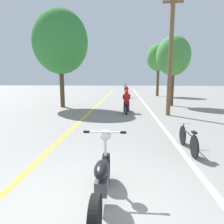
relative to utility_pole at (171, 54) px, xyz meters
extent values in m
plane|color=gray|center=(-2.98, -8.71, -3.44)|extent=(120.00, 120.00, 0.00)
cube|color=yellow|center=(-4.68, 3.46, -3.43)|extent=(0.14, 48.00, 0.01)
cube|color=white|center=(-0.83, 3.46, -3.43)|extent=(0.14, 48.00, 0.01)
cylinder|color=brown|center=(0.00, 0.00, -0.09)|extent=(0.24, 0.24, 6.69)
cube|color=brown|center=(0.00, 0.00, 2.65)|extent=(1.10, 0.10, 0.12)
cylinder|color=#513A23|center=(1.12, 4.23, -1.95)|extent=(0.32, 0.32, 2.97)
ellipsoid|color=#42893D|center=(1.12, 4.23, 0.35)|extent=(2.56, 2.30, 2.94)
cylinder|color=#513A23|center=(1.48, 13.35, -1.58)|extent=(0.32, 0.32, 3.72)
ellipsoid|color=#42893D|center=(1.48, 13.35, 1.17)|extent=(2.80, 2.52, 3.22)
cylinder|color=#513A23|center=(-7.09, 2.92, -1.73)|extent=(0.32, 0.32, 3.42)
ellipsoid|color=#337F38|center=(-7.09, 2.92, 1.22)|extent=(3.90, 3.51, 4.49)
cylinder|color=black|center=(-2.84, -7.81, -3.13)|extent=(0.12, 0.61, 0.61)
cylinder|color=black|center=(-2.84, -9.26, -3.13)|extent=(0.12, 0.61, 0.61)
ellipsoid|color=black|center=(-2.84, -8.54, -2.80)|extent=(0.24, 0.57, 0.23)
cube|color=#4C4C51|center=(-2.84, -8.54, -3.08)|extent=(0.20, 0.36, 0.24)
cylinder|color=silver|center=(-2.84, -7.90, -2.73)|extent=(0.06, 0.23, 0.81)
cylinder|color=silver|center=(-2.84, -7.99, -2.34)|extent=(0.68, 0.04, 0.04)
cylinder|color=black|center=(-3.18, -7.99, -2.34)|extent=(0.11, 0.05, 0.05)
cylinder|color=black|center=(-2.50, -7.99, -2.34)|extent=(0.11, 0.05, 0.05)
sphere|color=silver|center=(-2.84, -7.90, -2.42)|extent=(0.22, 0.22, 0.22)
cylinder|color=black|center=(-2.38, 1.46, -3.10)|extent=(0.12, 0.67, 0.67)
cylinder|color=black|center=(-2.38, 0.10, -3.10)|extent=(0.12, 0.67, 0.67)
cube|color=maroon|center=(-2.38, 0.78, -2.92)|extent=(0.20, 0.87, 0.28)
cylinder|color=silver|center=(-2.38, 1.36, -2.42)|extent=(0.50, 0.03, 0.03)
cylinder|color=#38383D|center=(-2.51, 0.73, -3.11)|extent=(0.11, 0.11, 0.65)
cylinder|color=#38383D|center=(-2.25, 0.73, -3.11)|extent=(0.11, 0.11, 0.65)
cube|color=red|center=(-2.38, 0.76, -2.53)|extent=(0.34, 0.27, 0.53)
cylinder|color=red|center=(-2.58, 0.92, -2.48)|extent=(0.08, 0.42, 0.33)
cylinder|color=red|center=(-2.18, 0.92, -2.48)|extent=(0.08, 0.42, 0.33)
sphere|color=#B21919|center=(-2.38, 0.80, -2.17)|extent=(0.22, 0.22, 0.22)
cylinder|color=black|center=(-2.34, 11.53, -3.15)|extent=(0.12, 0.58, 0.58)
cylinder|color=black|center=(-2.34, 10.04, -3.15)|extent=(0.12, 0.58, 0.58)
cube|color=silver|center=(-2.34, 10.78, -2.97)|extent=(0.20, 0.96, 0.28)
cylinder|color=silver|center=(-2.34, 11.43, -2.51)|extent=(0.50, 0.03, 0.03)
cylinder|color=#38383D|center=(-2.47, 10.73, -3.13)|extent=(0.11, 0.11, 0.61)
cylinder|color=#38383D|center=(-2.21, 10.73, -3.13)|extent=(0.11, 0.11, 0.61)
cube|color=red|center=(-2.34, 10.76, -2.54)|extent=(0.34, 0.28, 0.60)
cylinder|color=red|center=(-2.54, 10.92, -2.48)|extent=(0.08, 0.47, 0.36)
cylinder|color=red|center=(-2.14, 10.92, -2.48)|extent=(0.08, 0.47, 0.36)
sphere|color=white|center=(-2.34, 10.80, -2.13)|extent=(0.24, 0.24, 0.24)
cylinder|color=black|center=(-2.37, 22.16, -3.11)|extent=(0.12, 0.65, 0.65)
cylinder|color=black|center=(-2.37, 20.67, -3.11)|extent=(0.12, 0.65, 0.65)
cube|color=silver|center=(-2.37, 21.41, -2.93)|extent=(0.20, 0.95, 0.28)
cylinder|color=silver|center=(-2.37, 22.06, -2.44)|extent=(0.50, 0.03, 0.03)
cylinder|color=slate|center=(-2.50, 21.36, -3.11)|extent=(0.11, 0.11, 0.65)
cylinder|color=slate|center=(-2.24, 21.36, -3.11)|extent=(0.11, 0.11, 0.65)
cube|color=navy|center=(-2.37, 21.39, -2.54)|extent=(0.34, 0.27, 0.53)
cylinder|color=navy|center=(-2.57, 21.55, -2.49)|extent=(0.08, 0.42, 0.33)
cylinder|color=navy|center=(-2.17, 21.55, -2.49)|extent=(0.08, 0.42, 0.33)
sphere|color=#B21919|center=(-2.37, 21.43, -2.18)|extent=(0.22, 0.22, 0.22)
cylinder|color=black|center=(-0.65, -5.29, -3.13)|extent=(0.04, 0.61, 0.61)
cylinder|color=black|center=(-0.65, -6.38, -3.13)|extent=(0.04, 0.61, 0.61)
cylinder|color=black|center=(-0.65, -5.83, -2.92)|extent=(0.04, 0.87, 0.04)
cylinder|color=black|center=(-0.65, -6.30, -2.95)|extent=(0.03, 0.03, 0.37)
cube|color=black|center=(-0.65, -6.30, -2.77)|extent=(0.10, 0.20, 0.05)
cylinder|color=black|center=(-0.65, -5.34, -2.93)|extent=(0.03, 0.03, 0.40)
cylinder|color=silver|center=(-0.65, -5.34, -2.74)|extent=(0.44, 0.03, 0.03)
camera|label=1|loc=(-2.48, -11.52, -1.37)|focal=32.00mm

